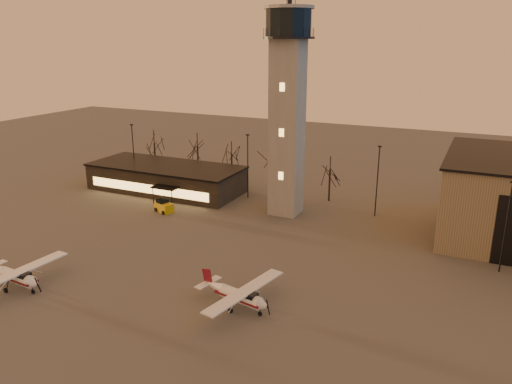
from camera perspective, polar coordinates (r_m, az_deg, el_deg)
ground at (r=48.10m, az=-10.43°, el=-13.16°), size 220.00×220.00×0.00m
control_tower at (r=68.54m, az=3.63°, el=10.62°), size 6.80×6.80×32.60m
terminal at (r=83.40m, az=-10.23°, el=1.62°), size 25.40×12.20×4.30m
light_poles at (r=71.32m, az=4.14°, el=1.93°), size 58.50×12.25×10.14m
tree_row at (r=84.15m, az=-2.90°, el=4.67°), size 37.20×9.20×8.80m
cessna_front at (r=47.12m, az=-1.60°, el=-12.15°), size 8.34×10.49×2.89m
cessna_rear at (r=55.86m, az=-25.53°, el=-9.01°), size 8.51×10.74×2.95m
service_cart at (r=73.44m, az=-10.49°, el=-1.72°), size 3.23×2.62×1.82m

